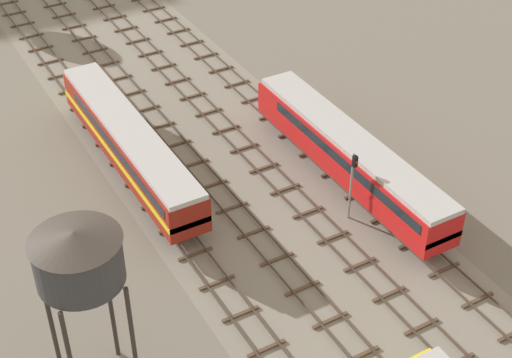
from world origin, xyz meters
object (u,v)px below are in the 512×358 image
diesel_railcar_far_left_mid (130,143)px  water_tower (78,259)px  diesel_railcar_centre_near (350,154)px  signal_post_nearest (352,178)px

diesel_railcar_far_left_mid → water_tower: size_ratio=1.93×
diesel_railcar_far_left_mid → water_tower: bearing=-117.3°
diesel_railcar_centre_near → signal_post_nearest: (-2.13, -3.22, 0.74)m
diesel_railcar_centre_near → water_tower: 24.04m
diesel_railcar_centre_near → diesel_railcar_far_left_mid: size_ratio=1.00×
diesel_railcar_centre_near → diesel_railcar_far_left_mid: 15.62m
diesel_railcar_centre_near → signal_post_nearest: signal_post_nearest is taller
diesel_railcar_far_left_mid → diesel_railcar_centre_near: bearing=-34.9°
signal_post_nearest → water_tower: bearing=-165.7°
water_tower → signal_post_nearest: (19.52, 4.98, -5.69)m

